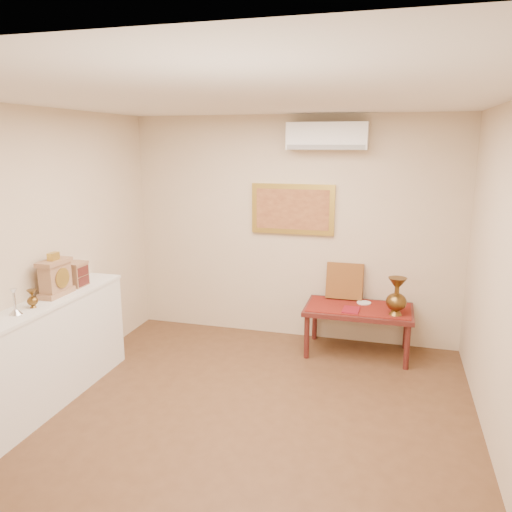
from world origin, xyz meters
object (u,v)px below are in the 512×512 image
(wooden_chest, at_px, (77,274))
(brass_urn_tall, at_px, (397,292))
(low_table, at_px, (358,313))
(display_ledge, at_px, (49,352))
(mantel_clock, at_px, (56,277))

(wooden_chest, bearing_deg, brass_urn_tall, 21.50)
(brass_urn_tall, xyz_separation_m, low_table, (-0.40, 0.15, -0.32))
(brass_urn_tall, relative_size, display_ledge, 0.25)
(mantel_clock, bearing_deg, display_ledge, -87.82)
(mantel_clock, height_order, low_table, mantel_clock)
(brass_urn_tall, bearing_deg, display_ledge, -150.69)
(mantel_clock, relative_size, wooden_chest, 1.68)
(wooden_chest, bearing_deg, mantel_clock, -90.42)
(display_ledge, distance_m, low_table, 3.27)
(display_ledge, distance_m, wooden_chest, 0.80)
(mantel_clock, bearing_deg, brass_urn_tall, 26.42)
(display_ledge, height_order, wooden_chest, wooden_chest)
(display_ledge, distance_m, mantel_clock, 0.69)
(low_table, bearing_deg, wooden_chest, -152.98)
(wooden_chest, relative_size, low_table, 0.20)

